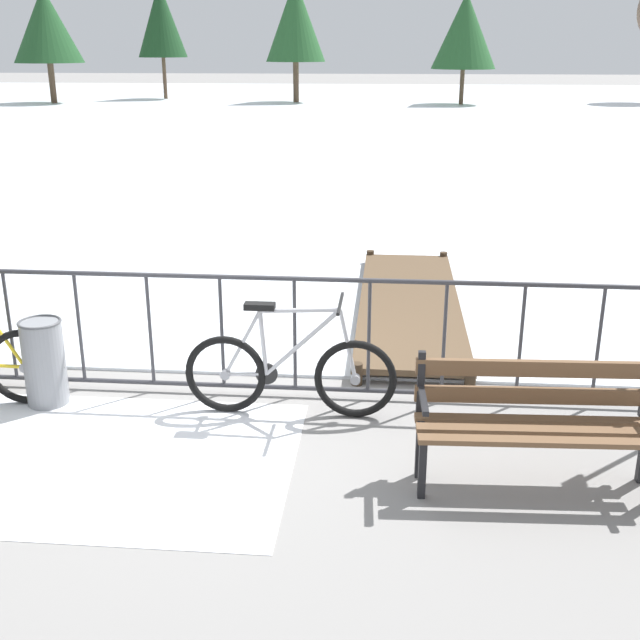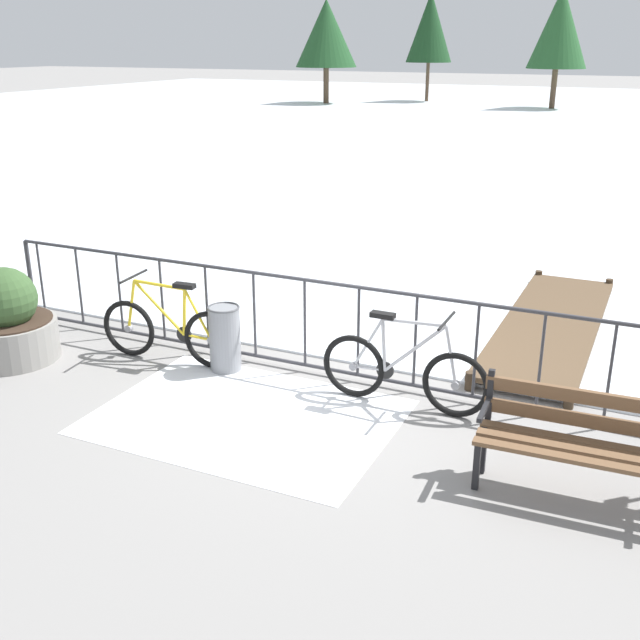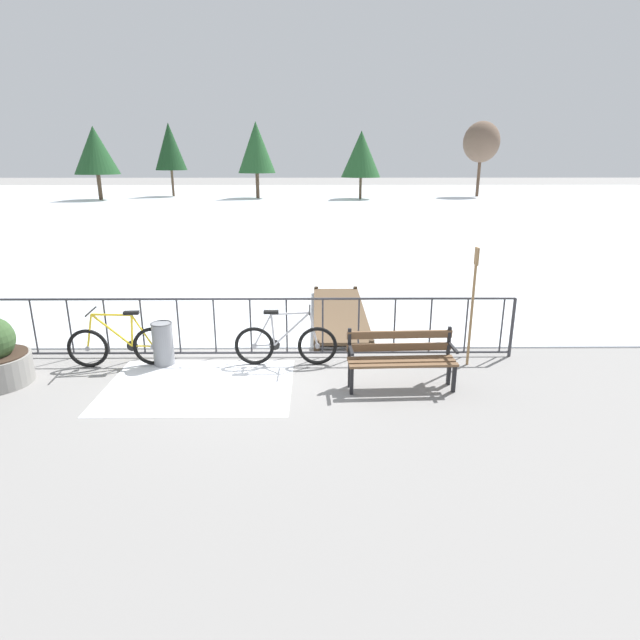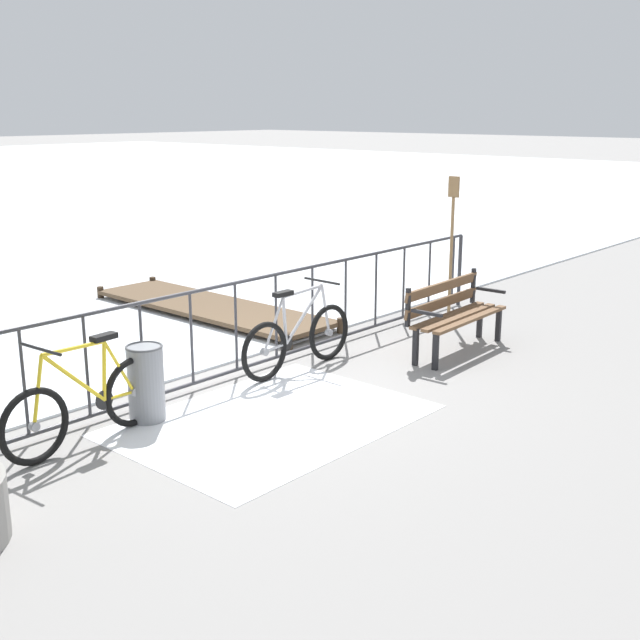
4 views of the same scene
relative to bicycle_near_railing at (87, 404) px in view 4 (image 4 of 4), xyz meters
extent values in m
plane|color=gray|center=(2.11, 0.38, -0.37)|extent=(160.00, 160.00, 0.00)
cube|color=white|center=(1.44, -0.82, -0.36)|extent=(2.82, 2.05, 0.01)
cylinder|color=#38383D|center=(2.11, 0.38, 0.68)|extent=(9.00, 0.04, 0.04)
cylinder|color=#38383D|center=(2.11, 0.38, -0.29)|extent=(9.00, 0.04, 0.04)
cylinder|color=#38383D|center=(6.61, 0.38, 0.16)|extent=(0.06, 0.06, 1.05)
cylinder|color=#38383D|center=(-0.36, 0.38, 0.20)|extent=(0.03, 0.03, 0.97)
cylinder|color=#38383D|center=(0.26, 0.38, 0.20)|extent=(0.03, 0.03, 0.97)
cylinder|color=#38383D|center=(0.88, 0.38, 0.20)|extent=(0.03, 0.03, 0.97)
cylinder|color=#38383D|center=(1.49, 0.38, 0.20)|extent=(0.03, 0.03, 0.97)
cylinder|color=#38383D|center=(2.11, 0.38, 0.20)|extent=(0.03, 0.03, 0.97)
cylinder|color=#38383D|center=(2.73, 0.38, 0.20)|extent=(0.03, 0.03, 0.97)
cylinder|color=#38383D|center=(3.34, 0.38, 0.20)|extent=(0.03, 0.03, 0.97)
cylinder|color=#38383D|center=(3.96, 0.38, 0.20)|extent=(0.03, 0.03, 0.97)
cylinder|color=#38383D|center=(4.58, 0.38, 0.20)|extent=(0.03, 0.03, 0.97)
cylinder|color=#38383D|center=(5.20, 0.38, 0.20)|extent=(0.03, 0.03, 0.97)
cylinder|color=#38383D|center=(5.81, 0.38, 0.20)|extent=(0.03, 0.03, 0.97)
cylinder|color=#38383D|center=(6.43, 0.38, 0.20)|extent=(0.03, 0.03, 0.97)
torus|color=black|center=(0.52, 0.04, -0.04)|extent=(0.66, 0.12, 0.66)
cylinder|color=gray|center=(0.52, 0.04, -0.04)|extent=(0.08, 0.07, 0.08)
torus|color=black|center=(-0.53, -0.05, -0.04)|extent=(0.66, 0.12, 0.66)
cylinder|color=gray|center=(-0.53, -0.05, -0.04)|extent=(0.08, 0.07, 0.08)
cylinder|color=yellow|center=(0.21, 0.02, 0.25)|extent=(0.08, 0.04, 0.53)
cylinder|color=yellow|center=(-0.11, -0.01, 0.26)|extent=(0.61, 0.09, 0.59)
cylinder|color=yellow|center=(-0.09, -0.01, 0.53)|extent=(0.63, 0.09, 0.07)
cylinder|color=yellow|center=(0.35, 0.03, -0.03)|extent=(0.34, 0.06, 0.05)
cylinder|color=yellow|center=(0.37, 0.03, 0.24)|extent=(0.32, 0.06, 0.56)
cylinder|color=yellow|center=(-0.46, -0.04, 0.25)|extent=(0.16, 0.05, 0.59)
cube|color=black|center=(0.23, 0.02, 0.55)|extent=(0.25, 0.12, 0.05)
cylinder|color=black|center=(-0.40, -0.03, 0.59)|extent=(0.07, 0.52, 0.03)
cylinder|color=black|center=(0.18, 0.02, -0.02)|extent=(0.18, 0.04, 0.18)
torus|color=black|center=(2.20, 0.04, -0.04)|extent=(0.66, 0.06, 0.66)
cylinder|color=gray|center=(2.20, 0.04, -0.04)|extent=(0.08, 0.06, 0.08)
torus|color=black|center=(3.25, 0.04, -0.04)|extent=(0.66, 0.06, 0.66)
cylinder|color=gray|center=(3.25, 0.04, -0.04)|extent=(0.08, 0.06, 0.08)
cylinder|color=#B2B2B7|center=(2.52, 0.04, 0.25)|extent=(0.08, 0.04, 0.53)
cylinder|color=#B2B2B7|center=(2.83, 0.04, 0.26)|extent=(0.61, 0.04, 0.59)
cylinder|color=#B2B2B7|center=(2.81, 0.04, 0.53)|extent=(0.63, 0.04, 0.07)
cylinder|color=#B2B2B7|center=(2.37, 0.04, -0.03)|extent=(0.34, 0.03, 0.05)
cylinder|color=#B2B2B7|center=(2.35, 0.04, 0.24)|extent=(0.32, 0.03, 0.56)
cylinder|color=#B2B2B7|center=(3.19, 0.04, 0.25)|extent=(0.16, 0.03, 0.59)
cube|color=black|center=(2.50, 0.04, 0.55)|extent=(0.24, 0.10, 0.05)
cylinder|color=black|center=(3.13, 0.04, 0.59)|extent=(0.03, 0.52, 0.03)
cylinder|color=black|center=(2.54, 0.04, -0.02)|extent=(0.18, 0.02, 0.18)
cube|color=brown|center=(4.50, -0.79, 0.07)|extent=(1.60, 0.17, 0.04)
cube|color=brown|center=(4.50, -0.95, 0.07)|extent=(1.60, 0.17, 0.04)
cube|color=brown|center=(4.51, -1.10, 0.07)|extent=(1.60, 0.17, 0.04)
cube|color=brown|center=(4.49, -0.70, 0.21)|extent=(1.60, 0.12, 0.12)
cube|color=brown|center=(4.49, -0.70, 0.41)|extent=(1.60, 0.12, 0.12)
cube|color=black|center=(5.27, -1.05, -0.15)|extent=(0.05, 0.06, 0.44)
cube|color=black|center=(5.26, -0.78, -0.15)|extent=(0.05, 0.06, 0.44)
cube|color=black|center=(5.25, -0.67, 0.30)|extent=(0.05, 0.05, 0.45)
cube|color=black|center=(5.26, -0.91, 0.27)|extent=(0.06, 0.40, 0.04)
cube|color=black|center=(3.75, -1.11, -0.15)|extent=(0.05, 0.06, 0.44)
cube|color=black|center=(3.74, -0.85, -0.15)|extent=(0.05, 0.06, 0.44)
cube|color=black|center=(3.73, -0.73, 0.30)|extent=(0.05, 0.05, 0.45)
cube|color=black|center=(3.74, -0.98, 0.27)|extent=(0.06, 0.40, 0.04)
cylinder|color=gray|center=(0.68, 0.07, -0.01)|extent=(0.34, 0.34, 0.72)
torus|color=#494A4E|center=(0.68, 0.07, 0.35)|extent=(0.35, 0.35, 0.02)
cylinder|color=#937047|center=(5.77, 0.01, 0.48)|extent=(0.04, 0.04, 1.70)
cube|color=#937047|center=(5.77, 0.01, 1.47)|extent=(0.03, 0.16, 0.28)
cube|color=brown|center=(3.73, 2.69, -0.25)|extent=(1.10, 4.02, 0.06)
cylinder|color=#3C2E20|center=(3.24, 0.68, -0.27)|extent=(0.10, 0.10, 0.20)
cylinder|color=#3C2E20|center=(4.23, 0.68, -0.27)|extent=(0.10, 0.10, 0.20)
cylinder|color=#3C2E20|center=(3.24, 4.71, -0.27)|extent=(0.10, 0.10, 0.20)
cylinder|color=#3C2E20|center=(4.23, 4.71, -0.27)|extent=(0.10, 0.10, 0.20)
camera|label=1|loc=(3.48, -5.70, 2.47)|focal=44.06mm
camera|label=2|loc=(4.84, -6.44, 3.03)|focal=42.65mm
camera|label=3|loc=(3.22, -8.14, 2.98)|focal=29.37mm
camera|label=4|loc=(-3.57, -5.88, 2.47)|focal=45.20mm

